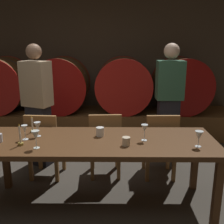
{
  "coord_description": "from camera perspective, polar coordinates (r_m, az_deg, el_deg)",
  "views": [
    {
      "loc": [
        0.42,
        -2.34,
        1.75
      ],
      "look_at": [
        0.4,
        0.5,
        0.99
      ],
      "focal_mm": 42.67,
      "sensor_mm": 36.0,
      "label": 1
    }
  ],
  "objects": [
    {
      "name": "wine_barrel_far_left",
      "position": [
        5.36,
        -22.6,
        5.41
      ],
      "size": [
        1.01,
        0.79,
        1.01
      ],
      "color": "brown",
      "rests_on": "barrel_shelf"
    },
    {
      "name": "wine_glass_right",
      "position": [
        2.71,
        6.99,
        -3.59
      ],
      "size": [
        0.07,
        0.07,
        0.17
      ],
      "color": "white",
      "rests_on": "dining_table"
    },
    {
      "name": "wine_glass_far_left",
      "position": [
        2.87,
        -18.21,
        -3.6
      ],
      "size": [
        0.06,
        0.06,
        0.15
      ],
      "color": "white",
      "rests_on": "dining_table"
    },
    {
      "name": "wine_glass_center",
      "position": [
        2.6,
        -16.05,
        -4.9
      ],
      "size": [
        0.08,
        0.08,
        0.17
      ],
      "color": "silver",
      "rests_on": "dining_table"
    },
    {
      "name": "guest_right",
      "position": [
        3.96,
        12.08,
        2.12
      ],
      "size": [
        0.38,
        0.24,
        1.72
      ],
      "rotation": [
        0.0,
        0.0,
        3.15
      ],
      "color": "black",
      "rests_on": "ground"
    },
    {
      "name": "wine_glass_left",
      "position": [
        2.92,
        -15.67,
        -2.99
      ],
      "size": [
        0.07,
        0.07,
        0.16
      ],
      "color": "white",
      "rests_on": "dining_table"
    },
    {
      "name": "cup_right",
      "position": [
        2.6,
        3.04,
        -6.29
      ],
      "size": [
        0.08,
        0.08,
        0.08
      ],
      "primitive_type": "cylinder",
      "color": "beige",
      "rests_on": "dining_table"
    },
    {
      "name": "chair_center",
      "position": [
        3.45,
        -1.48,
        -6.39
      ],
      "size": [
        0.42,
        0.42,
        0.88
      ],
      "rotation": [
        0.0,
        0.0,
        3.2
      ],
      "color": "olive",
      "rests_on": "ground"
    },
    {
      "name": "dining_table",
      "position": [
        2.78,
        -3.03,
        -7.34
      ],
      "size": [
        2.43,
        0.83,
        0.76
      ],
      "color": "#4C2D16",
      "rests_on": "ground"
    },
    {
      "name": "candle_right",
      "position": [
        3.09,
        -16.68,
        -3.23
      ],
      "size": [
        0.05,
        0.05,
        0.2
      ],
      "color": "olive",
      "rests_on": "dining_table"
    },
    {
      "name": "guest_left",
      "position": [
        3.84,
        -15.63,
        1.38
      ],
      "size": [
        0.44,
        0.37,
        1.71
      ],
      "rotation": [
        0.0,
        0.0,
        2.74
      ],
      "color": "black",
      "rests_on": "ground"
    },
    {
      "name": "candle_left",
      "position": [
        2.74,
        -19.05,
        -5.5
      ],
      "size": [
        0.05,
        0.05,
        0.22
      ],
      "color": "olive",
      "rests_on": "dining_table"
    },
    {
      "name": "back_wall",
      "position": [
        5.45,
        -3.96,
        10.52
      ],
      "size": [
        5.86,
        0.24,
        2.65
      ],
      "primitive_type": "cube",
      "color": "#473A2D",
      "rests_on": "ground"
    },
    {
      "name": "chair_right",
      "position": [
        3.48,
        10.31,
        -6.49
      ],
      "size": [
        0.41,
        0.41,
        0.88
      ],
      "rotation": [
        0.0,
        0.0,
        3.17
      ],
      "color": "olive",
      "rests_on": "ground"
    },
    {
      "name": "chair_left",
      "position": [
        3.53,
        -14.23,
        -6.4
      ],
      "size": [
        0.43,
        0.43,
        0.88
      ],
      "rotation": [
        0.0,
        0.0,
        3.07
      ],
      "color": "olive",
      "rests_on": "ground"
    },
    {
      "name": "wine_barrel_center_left",
      "position": [
        5.03,
        -10.83,
        5.73
      ],
      "size": [
        1.01,
        0.79,
        1.01
      ],
      "color": "brown",
      "rests_on": "barrel_shelf"
    },
    {
      "name": "wine_barrel_center_right",
      "position": [
        4.94,
        2.43,
        5.81
      ],
      "size": [
        1.01,
        0.79,
        1.01
      ],
      "color": "brown",
      "rests_on": "barrel_shelf"
    },
    {
      "name": "cup_center",
      "position": [
        2.85,
        -2.58,
        -4.24
      ],
      "size": [
        0.08,
        0.08,
        0.1
      ],
      "primitive_type": "cylinder",
      "color": "white",
      "rests_on": "dining_table"
    },
    {
      "name": "barrel_shelf",
      "position": [
        5.12,
        -4.21,
        -2.27
      ],
      "size": [
        5.27,
        0.9,
        0.46
      ],
      "primitive_type": "cube",
      "color": "brown",
      "rests_on": "ground"
    },
    {
      "name": "ground_plane",
      "position": [
        2.95,
        -8.37,
        -21.46
      ],
      "size": [
        7.61,
        7.61,
        0.0
      ],
      "primitive_type": "plane",
      "color": "#3F3A33"
    },
    {
      "name": "wine_glass_far_right",
      "position": [
        2.67,
        18.13,
        -4.89
      ],
      "size": [
        0.08,
        0.08,
        0.16
      ],
      "color": "white",
      "rests_on": "dining_table"
    },
    {
      "name": "wine_barrel_far_right",
      "position": [
        5.08,
        14.53,
        5.61
      ],
      "size": [
        1.01,
        0.79,
        1.01
      ],
      "color": "#513319",
      "rests_on": "barrel_shelf"
    }
  ]
}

